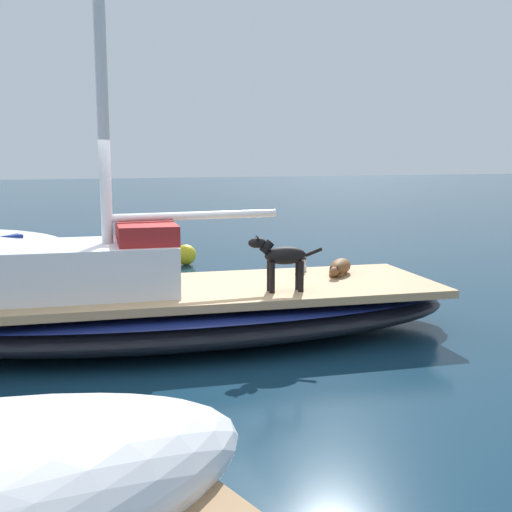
# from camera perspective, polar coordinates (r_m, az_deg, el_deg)

# --- Properties ---
(ground_plane) EXTENTS (120.00, 120.00, 0.00)m
(ground_plane) POSITION_cam_1_polar(r_m,az_deg,el_deg) (8.28, -6.56, -7.30)
(ground_plane) COLOR #143347
(sailboat_main) EXTENTS (3.26, 7.46, 0.66)m
(sailboat_main) POSITION_cam_1_polar(r_m,az_deg,el_deg) (8.19, -6.60, -5.05)
(sailboat_main) COLOR black
(sailboat_main) RESTS_ON ground
(cabin_house) EXTENTS (1.62, 2.36, 0.84)m
(cabin_house) POSITION_cam_1_polar(r_m,az_deg,el_deg) (8.00, -14.66, -0.71)
(cabin_house) COLOR silver
(cabin_house) RESTS_ON sailboat_main
(dog_black) EXTENTS (0.29, 0.94, 0.70)m
(dog_black) POSITION_cam_1_polar(r_m,az_deg,el_deg) (7.76, 2.32, -0.14)
(dog_black) COLOR black
(dog_black) RESTS_ON sailboat_main
(dog_brown) EXTENTS (0.77, 0.69, 0.22)m
(dog_brown) POSITION_cam_1_polar(r_m,az_deg,el_deg) (8.99, 7.53, -1.00)
(dog_brown) COLOR brown
(dog_brown) RESTS_ON sailboat_main
(deck_winch) EXTENTS (0.16, 0.16, 0.21)m
(deck_winch) POSITION_cam_1_polar(r_m,az_deg,el_deg) (9.19, 4.07, -0.78)
(deck_winch) COLOR #B7B7BC
(deck_winch) RESTS_ON sailboat_main
(mooring_buoy) EXTENTS (0.44, 0.44, 0.44)m
(mooring_buoy) POSITION_cam_1_polar(r_m,az_deg,el_deg) (13.67, -6.31, 0.11)
(mooring_buoy) COLOR yellow
(mooring_buoy) RESTS_ON ground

